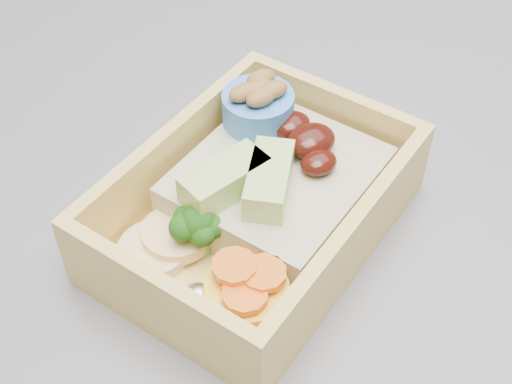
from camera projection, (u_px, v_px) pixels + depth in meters
bento_box at (259, 199)px, 0.43m from camera, size 0.23×0.20×0.07m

